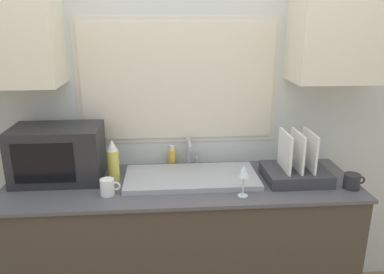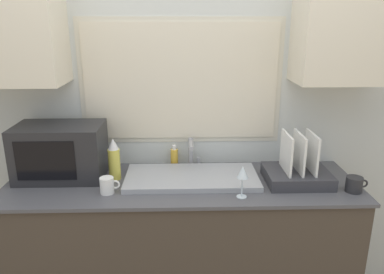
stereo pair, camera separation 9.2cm
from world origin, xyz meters
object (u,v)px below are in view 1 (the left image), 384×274
object	(u,v)px
microwave	(58,154)
soap_bottle	(172,157)
faucet	(190,151)
mug_near_sink	(108,187)
spray_bottle	(113,161)
wine_glass	(244,172)
dish_rack	(296,170)

from	to	relation	value
microwave	soap_bottle	xyz separation A→B (m)	(0.66, 0.16, -0.10)
faucet	mug_near_sink	bearing A→B (deg)	-142.96
microwave	spray_bottle	bearing A→B (deg)	-6.38
faucet	soap_bottle	bearing A→B (deg)	162.22
spray_bottle	soap_bottle	xyz separation A→B (m)	(0.35, 0.19, -0.06)
spray_bottle	soap_bottle	size ratio (longest dim) A/B	1.79
spray_bottle	wine_glass	distance (m)	0.75
spray_bottle	mug_near_sink	xyz separation A→B (m)	(-0.01, -0.19, -0.07)
soap_bottle	faucet	bearing A→B (deg)	-17.78
spray_bottle	mug_near_sink	distance (m)	0.21
microwave	dish_rack	world-z (taller)	microwave
soap_bottle	mug_near_sink	distance (m)	0.52
dish_rack	soap_bottle	distance (m)	0.76
spray_bottle	soap_bottle	bearing A→B (deg)	29.22
spray_bottle	wine_glass	size ratio (longest dim) A/B	1.40
dish_rack	mug_near_sink	xyz separation A→B (m)	(-1.06, -0.12, -0.02)
mug_near_sink	wine_glass	world-z (taller)	wine_glass
mug_near_sink	spray_bottle	bearing A→B (deg)	87.38
dish_rack	wine_glass	bearing A→B (deg)	-151.92
spray_bottle	mug_near_sink	size ratio (longest dim) A/B	2.30
microwave	soap_bottle	world-z (taller)	microwave
mug_near_sink	soap_bottle	bearing A→B (deg)	47.35
soap_bottle	wine_glass	xyz separation A→B (m)	(0.36, -0.45, 0.07)
faucet	mug_near_sink	xyz separation A→B (m)	(-0.46, -0.35, -0.07)
soap_bottle	wine_glass	bearing A→B (deg)	-51.41
dish_rack	faucet	bearing A→B (deg)	158.81
microwave	spray_bottle	size ratio (longest dim) A/B	2.01
spray_bottle	microwave	bearing A→B (deg)	173.62
microwave	mug_near_sink	bearing A→B (deg)	-36.55
microwave	wine_glass	distance (m)	1.06
dish_rack	soap_bottle	world-z (taller)	dish_rack
microwave	mug_near_sink	size ratio (longest dim) A/B	4.63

